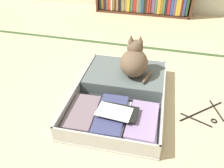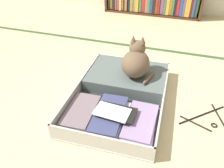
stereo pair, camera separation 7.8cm
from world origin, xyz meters
name	(u,v)px [view 1 (the left image)]	position (x,y,z in m)	size (l,w,h in m)	color
ground_plane	(110,123)	(0.00, 0.00, 0.00)	(10.00, 10.00, 0.00)	#C9B688
tatami_border	(139,47)	(0.00, 1.15, 0.00)	(4.80, 0.05, 0.00)	#315029
open_suitcase	(121,91)	(0.00, 0.30, 0.05)	(0.66, 0.94, 0.11)	#B7B7AE
black_cat	(134,61)	(0.06, 0.46, 0.22)	(0.27, 0.28, 0.30)	brown
clothes_hanger	(205,114)	(0.60, 0.24, 0.01)	(0.29, 0.28, 0.01)	black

